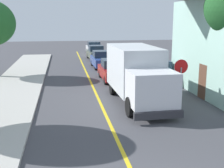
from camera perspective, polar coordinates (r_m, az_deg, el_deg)
The scene contains 8 objects.
centre_line_yellow at distance 17.26m, azimuth -2.19°, elevation -3.77°, with size 0.16×56.00×0.01m, color gold.
box_truck at distance 17.33m, azimuth 4.79°, elevation 2.24°, with size 2.60×7.24×3.20m.
parked_car_near at distance 23.61m, azimuth 0.12°, elevation 2.60°, with size 1.88×4.43×1.67m.
parked_car_mid at distance 29.88m, azimuth -1.98°, elevation 4.66°, with size 1.92×4.45×1.67m.
parked_car_far at distance 35.82m, azimuth -3.06°, elevation 5.94°, with size 2.01×4.48×1.67m.
parked_car_furthest at distance 41.70m, azimuth -3.47°, elevation 6.85°, with size 1.92×4.45×1.67m.
parked_van_across at distance 23.43m, azimuth 8.80°, elevation 2.38°, with size 2.00×4.48×1.67m.
stop_sign at distance 16.74m, azimuth 13.00°, elevation 1.92°, with size 0.80×0.10×2.65m.
Camera 1 is at (-2.05, -6.46, 4.81)m, focal length 47.90 mm.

